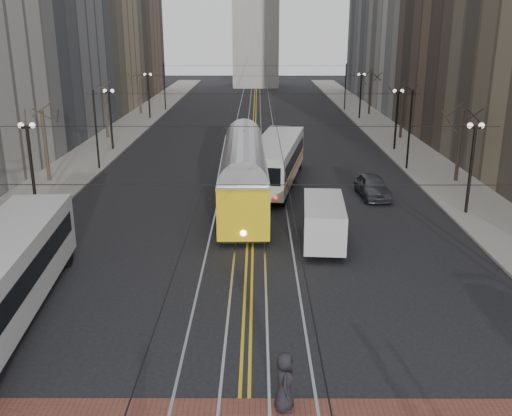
{
  "coord_description": "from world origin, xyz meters",
  "views": [
    {
      "loc": [
        0.42,
        -16.59,
        11.36
      ],
      "look_at": [
        0.34,
        9.84,
        3.0
      ],
      "focal_mm": 40.0,
      "sensor_mm": 36.0,
      "label": 1
    }
  ],
  "objects_px": {
    "streetcar": "(244,180)",
    "rear_bus": "(276,163)",
    "cargo_van": "(324,224)",
    "sedan_grey": "(372,186)",
    "pedestrian_a": "(284,381)",
    "transit_bus": "(0,283)"
  },
  "relations": [
    {
      "from": "streetcar",
      "to": "transit_bus",
      "type": "bearing_deg",
      "value": -121.87
    },
    {
      "from": "transit_bus",
      "to": "rear_bus",
      "type": "bearing_deg",
      "value": 56.48
    },
    {
      "from": "transit_bus",
      "to": "streetcar",
      "type": "bearing_deg",
      "value": 54.48
    },
    {
      "from": "sedan_grey",
      "to": "cargo_van",
      "type": "bearing_deg",
      "value": -118.75
    },
    {
      "from": "streetcar",
      "to": "pedestrian_a",
      "type": "relative_size",
      "value": 7.87
    },
    {
      "from": "streetcar",
      "to": "pedestrian_a",
      "type": "height_order",
      "value": "streetcar"
    },
    {
      "from": "streetcar",
      "to": "rear_bus",
      "type": "relative_size",
      "value": 1.18
    },
    {
      "from": "streetcar",
      "to": "rear_bus",
      "type": "height_order",
      "value": "streetcar"
    },
    {
      "from": "transit_bus",
      "to": "streetcar",
      "type": "xyz_separation_m",
      "value": [
        9.32,
        15.7,
        0.12
      ]
    },
    {
      "from": "transit_bus",
      "to": "rear_bus",
      "type": "xyz_separation_m",
      "value": [
        11.62,
        21.22,
        0.01
      ]
    },
    {
      "from": "pedestrian_a",
      "to": "cargo_van",
      "type": "bearing_deg",
      "value": -9.63
    },
    {
      "from": "cargo_van",
      "to": "pedestrian_a",
      "type": "distance_m",
      "value": 14.4
    },
    {
      "from": "streetcar",
      "to": "cargo_van",
      "type": "relative_size",
      "value": 2.78
    },
    {
      "from": "streetcar",
      "to": "pedestrian_a",
      "type": "bearing_deg",
      "value": -86.46
    },
    {
      "from": "cargo_van",
      "to": "sedan_grey",
      "type": "height_order",
      "value": "cargo_van"
    },
    {
      "from": "streetcar",
      "to": "pedestrian_a",
      "type": "distance_m",
      "value": 21.32
    },
    {
      "from": "sedan_grey",
      "to": "pedestrian_a",
      "type": "bearing_deg",
      "value": -110.31
    },
    {
      "from": "pedestrian_a",
      "to": "rear_bus",
      "type": "bearing_deg",
      "value": 0.2
    },
    {
      "from": "transit_bus",
      "to": "pedestrian_a",
      "type": "relative_size",
      "value": 6.95
    },
    {
      "from": "sedan_grey",
      "to": "rear_bus",
      "type": "bearing_deg",
      "value": 150.73
    },
    {
      "from": "transit_bus",
      "to": "rear_bus",
      "type": "distance_m",
      "value": 24.19
    },
    {
      "from": "cargo_van",
      "to": "streetcar",
      "type": "bearing_deg",
      "value": 126.6
    }
  ]
}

